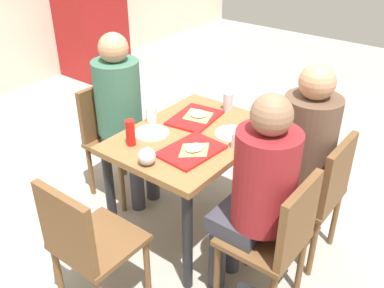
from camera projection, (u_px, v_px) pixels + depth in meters
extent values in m
cube|color=#9E998E|center=(192.00, 226.00, 3.04)|extent=(10.00, 10.00, 0.02)
cube|color=olive|center=(192.00, 137.00, 2.68)|extent=(1.00, 0.74, 0.04)
cylinder|color=black|center=(187.00, 241.00, 2.39)|extent=(0.06, 0.06, 0.69)
cylinder|color=black|center=(266.00, 171.00, 3.00)|extent=(0.06, 0.06, 0.69)
cylinder|color=black|center=(111.00, 200.00, 2.72)|extent=(0.06, 0.06, 0.69)
cylinder|color=black|center=(195.00, 144.00, 3.32)|extent=(0.06, 0.06, 0.69)
cube|color=brown|center=(262.00, 238.00, 2.29)|extent=(0.40, 0.40, 0.03)
cube|color=brown|center=(299.00, 220.00, 2.09)|extent=(0.38, 0.04, 0.40)
cylinder|color=brown|center=(217.00, 273.00, 2.38)|extent=(0.04, 0.04, 0.42)
cylinder|color=brown|center=(249.00, 239.00, 2.61)|extent=(0.04, 0.04, 0.42)
cylinder|color=brown|center=(301.00, 264.00, 2.43)|extent=(0.04, 0.04, 0.42)
cube|color=brown|center=(303.00, 194.00, 2.64)|extent=(0.40, 0.40, 0.03)
cube|color=brown|center=(338.00, 175.00, 2.43)|extent=(0.38, 0.04, 0.40)
cylinder|color=brown|center=(262.00, 225.00, 2.72)|extent=(0.04, 0.04, 0.42)
cylinder|color=brown|center=(287.00, 199.00, 2.95)|extent=(0.04, 0.04, 0.42)
cylinder|color=brown|center=(313.00, 248.00, 2.54)|extent=(0.04, 0.04, 0.42)
cylinder|color=brown|center=(335.00, 219.00, 2.77)|extent=(0.04, 0.04, 0.42)
cube|color=brown|center=(120.00, 143.00, 3.17)|extent=(0.40, 0.40, 0.03)
cube|color=brown|center=(101.00, 111.00, 3.16)|extent=(0.38, 0.04, 0.40)
cylinder|color=brown|center=(154.00, 166.00, 3.31)|extent=(0.04, 0.04, 0.42)
cylinder|color=brown|center=(122.00, 187.00, 3.08)|extent=(0.04, 0.04, 0.42)
cylinder|color=brown|center=(123.00, 152.00, 3.49)|extent=(0.04, 0.04, 0.42)
cylinder|color=brown|center=(91.00, 171.00, 3.26)|extent=(0.04, 0.04, 0.42)
cube|color=brown|center=(99.00, 242.00, 2.27)|extent=(0.40, 0.40, 0.03)
cube|color=brown|center=(66.00, 229.00, 2.04)|extent=(0.04, 0.38, 0.40)
cylinder|color=brown|center=(106.00, 242.00, 2.59)|extent=(0.04, 0.04, 0.42)
cylinder|color=brown|center=(147.00, 268.00, 2.41)|extent=(0.04, 0.04, 0.42)
cylinder|color=brown|center=(59.00, 276.00, 2.35)|extent=(0.04, 0.04, 0.42)
cylinder|color=#383842|center=(217.00, 256.00, 2.46)|extent=(0.10, 0.10, 0.45)
cylinder|color=#383842|center=(233.00, 241.00, 2.57)|extent=(0.10, 0.10, 0.45)
cube|color=#383842|center=(242.00, 219.00, 2.33)|extent=(0.32, 0.28, 0.10)
cylinder|color=maroon|center=(265.00, 179.00, 2.12)|extent=(0.32, 0.32, 0.52)
sphere|color=#8C664C|center=(272.00, 115.00, 1.94)|extent=(0.20, 0.20, 0.20)
cylinder|color=#383842|center=(261.00, 212.00, 2.81)|extent=(0.10, 0.10, 0.45)
cylinder|color=#383842|center=(273.00, 200.00, 2.92)|extent=(0.10, 0.10, 0.45)
cube|color=#383842|center=(285.00, 178.00, 2.67)|extent=(0.32, 0.28, 0.10)
cylinder|color=brown|center=(308.00, 139.00, 2.46)|extent=(0.32, 0.32, 0.52)
sphere|color=tan|center=(317.00, 82.00, 2.28)|extent=(0.20, 0.20, 0.20)
cylinder|color=#383842|center=(152.00, 173.00, 3.21)|extent=(0.10, 0.10, 0.45)
cylinder|color=#383842|center=(137.00, 182.00, 3.10)|extent=(0.10, 0.10, 0.45)
cube|color=#383842|center=(132.00, 141.00, 3.07)|extent=(0.32, 0.28, 0.10)
cylinder|color=#386651|center=(118.00, 97.00, 2.97)|extent=(0.32, 0.32, 0.52)
sphere|color=tan|center=(113.00, 48.00, 2.80)|extent=(0.20, 0.20, 0.20)
cube|color=red|center=(191.00, 151.00, 2.47)|extent=(0.38, 0.29, 0.02)
cube|color=red|center=(195.00, 118.00, 2.84)|extent=(0.39, 0.31, 0.02)
cylinder|color=white|center=(151.00, 133.00, 2.67)|extent=(0.22, 0.22, 0.01)
cylinder|color=white|center=(233.00, 134.00, 2.66)|extent=(0.22, 0.22, 0.01)
pyramid|color=#DBAD60|center=(194.00, 149.00, 2.46)|extent=(0.19, 0.17, 0.01)
ellipsoid|color=#D8C67F|center=(194.00, 147.00, 2.46)|extent=(0.14, 0.12, 0.01)
pyramid|color=#DBAD60|center=(198.00, 115.00, 2.85)|extent=(0.23, 0.24, 0.01)
ellipsoid|color=#D8C67F|center=(198.00, 113.00, 2.84)|extent=(0.16, 0.17, 0.01)
cylinder|color=white|center=(151.00, 114.00, 2.79)|extent=(0.07, 0.07, 0.10)
cylinder|color=white|center=(237.00, 140.00, 2.49)|extent=(0.07, 0.07, 0.10)
cylinder|color=#B7BCC6|center=(228.00, 101.00, 2.94)|extent=(0.07, 0.07, 0.12)
cylinder|color=red|center=(130.00, 133.00, 2.51)|extent=(0.06, 0.06, 0.16)
sphere|color=silver|center=(147.00, 156.00, 2.34)|extent=(0.10, 0.10, 0.10)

